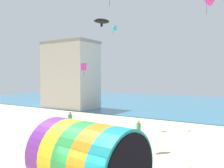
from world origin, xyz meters
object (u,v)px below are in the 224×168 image
Objects in this scene: kite_cyan_delta at (113,28)px; bystander_far_left at (139,131)px; kite_black_parafoil at (102,21)px; kite_magenta_delta at (207,0)px; bystander_near_water at (70,120)px; kite_magenta_diamond at (84,67)px; giant_inflatable_tube at (88,159)px.

kite_cyan_delta is 0.61× the size of bystander_far_left.
kite_magenta_delta is (6.43, 7.70, 2.64)m from kite_black_parafoil.
kite_black_parafoil is 0.81× the size of bystander_near_water.
kite_cyan_delta is at bearing 77.15° from kite_magenta_diamond.
kite_cyan_delta reaches higher than bystander_near_water.
kite_magenta_diamond is 0.72× the size of bystander_far_left.
kite_magenta_delta reaches higher than kite_cyan_delta.
kite_magenta_delta is 1.10× the size of bystander_near_water.
kite_magenta_diamond reaches higher than bystander_near_water.
kite_magenta_delta is 13.63m from bystander_far_left.
kite_magenta_delta is (10.43, 5.12, 6.16)m from kite_magenta_diamond.
bystander_far_left is at bearing 28.86° from kite_black_parafoil.
kite_magenta_diamond is 0.69× the size of kite_magenta_delta.
kite_cyan_delta is (-3.10, 6.53, 0.87)m from kite_black_parafoil.
kite_magenta_diamond is 0.75× the size of bystander_near_water.
bystander_near_water is (-2.48, -4.23, -9.78)m from kite_cyan_delta.
kite_magenta_delta is at bearing 6.95° from kite_cyan_delta.
kite_magenta_delta reaches higher than bystander_near_water.
kite_cyan_delta reaches higher than kite_magenta_diamond.
kite_black_parafoil is at bearing 121.63° from giant_inflatable_tube.
bystander_near_water is at bearing -120.42° from kite_cyan_delta.
bystander_near_water is at bearing 157.57° from kite_black_parafoil.
kite_black_parafoil is 9.36m from bystander_far_left.
kite_magenta_diamond is at bearing 9.73° from bystander_near_water.
kite_black_parafoil is 10.37m from kite_magenta_delta.
bystander_far_left is at bearing -121.32° from kite_magenta_delta.
kite_black_parafoil is at bearing -32.76° from kite_magenta_diamond.
kite_magenta_delta is (1.52, 15.67, 10.79)m from giant_inflatable_tube.
kite_magenta_delta is at bearing 24.18° from bystander_near_water.
kite_magenta_delta reaches higher than giant_inflatable_tube.
bystander_near_water is (-10.49, 10.28, -0.75)m from giant_inflatable_tube.
bystander_far_left is at bearing 103.64° from giant_inflatable_tube.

